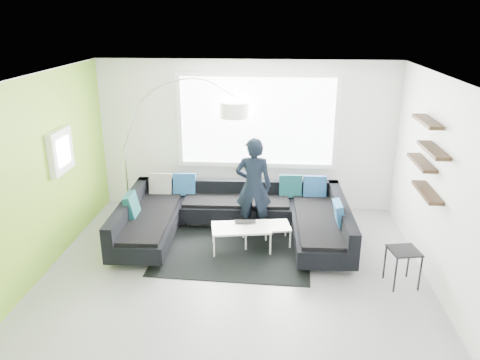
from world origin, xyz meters
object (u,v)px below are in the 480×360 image
sectional_sofa (234,220)px  person (253,186)px  laptop (245,223)px  coffee_table (254,235)px  side_table (402,267)px  arc_lamp (124,147)px

sectional_sofa → person: bearing=45.7°
sectional_sofa → laptop: 0.29m
coffee_table → sectional_sofa: bearing=137.9°
sectional_sofa → person: size_ratio=2.24×
coffee_table → side_table: size_ratio=2.22×
sectional_sofa → coffee_table: size_ratio=3.17×
arc_lamp → person: size_ratio=1.50×
side_table → arc_lamp: bearing=153.5°
side_table → person: size_ratio=0.32×
side_table → sectional_sofa: bearing=154.0°
sectional_sofa → side_table: sectional_sofa is taller
sectional_sofa → side_table: (2.43, -1.19, -0.08)m
coffee_table → arc_lamp: (-2.46, 1.30, 1.06)m
side_table → person: 2.68m
sectional_sofa → person: (0.30, 0.33, 0.49)m
person → laptop: bearing=78.3°
person → coffee_table: bearing=93.2°
arc_lamp → laptop: (2.32, -1.29, -0.86)m
sectional_sofa → laptop: (0.20, -0.21, 0.05)m
arc_lamp → laptop: bearing=-26.5°
sectional_sofa → coffee_table: (0.34, -0.22, -0.16)m
person → laptop: 0.70m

